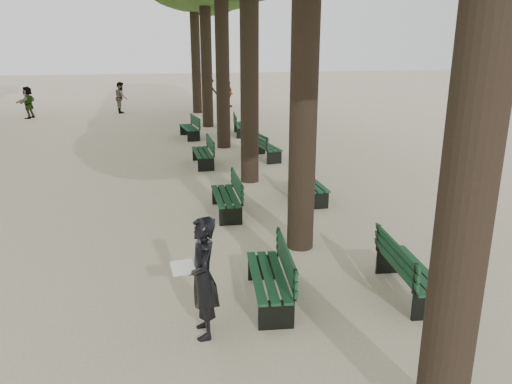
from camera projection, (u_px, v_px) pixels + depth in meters
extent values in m
plane|color=beige|center=(260.00, 339.00, 6.89)|extent=(120.00, 120.00, 0.00)
cylinder|color=#33261C|center=(484.00, 65.00, 4.24)|extent=(0.52, 0.52, 7.50)
cylinder|color=#33261C|center=(305.00, 53.00, 8.92)|extent=(0.52, 0.52, 7.50)
cylinder|color=#33261C|center=(249.00, 49.00, 13.59)|extent=(0.52, 0.52, 7.50)
cylinder|color=#33261C|center=(222.00, 47.00, 18.27)|extent=(0.52, 0.52, 7.50)
cylinder|color=#33261C|center=(206.00, 46.00, 22.94)|extent=(0.52, 0.52, 7.50)
cylinder|color=#33261C|center=(195.00, 45.00, 27.62)|extent=(0.52, 0.52, 7.50)
cube|color=black|center=(268.00, 289.00, 7.81)|extent=(0.71, 1.85, 0.45)
cube|color=#0E321D|center=(268.00, 276.00, 7.75)|extent=(0.73, 1.85, 0.04)
cube|color=#0E321D|center=(286.00, 259.00, 7.70)|extent=(0.23, 1.79, 0.40)
cube|color=black|center=(225.00, 205.00, 11.82)|extent=(0.57, 1.81, 0.45)
cube|color=#0E321D|center=(225.00, 196.00, 11.76)|extent=(0.59, 1.82, 0.04)
cube|color=#0E321D|center=(237.00, 184.00, 11.73)|extent=(0.09, 1.80, 0.40)
cube|color=black|center=(202.00, 159.00, 16.43)|extent=(0.54, 1.81, 0.45)
cube|color=#0E321D|center=(202.00, 152.00, 16.37)|extent=(0.56, 1.81, 0.04)
cube|color=#0E321D|center=(210.00, 144.00, 16.35)|extent=(0.06, 1.80, 0.40)
cube|color=black|center=(189.00, 133.00, 21.11)|extent=(0.73, 1.85, 0.45)
cube|color=#0E321D|center=(189.00, 128.00, 21.05)|extent=(0.75, 1.85, 0.04)
cube|color=#0E321D|center=(195.00, 121.00, 21.06)|extent=(0.26, 1.79, 0.40)
cube|color=black|center=(409.00, 281.00, 8.06)|extent=(0.71, 1.85, 0.45)
cube|color=#0E321D|center=(411.00, 269.00, 7.99)|extent=(0.73, 1.85, 0.04)
cube|color=#0E321D|center=(395.00, 254.00, 7.89)|extent=(0.23, 1.79, 0.40)
cube|color=black|center=(309.00, 191.00, 12.91)|extent=(0.53, 1.80, 0.45)
cube|color=#0E321D|center=(310.00, 183.00, 12.84)|extent=(0.55, 1.80, 0.04)
cube|color=#0E321D|center=(299.00, 173.00, 12.71)|extent=(0.05, 1.80, 0.40)
cube|color=black|center=(267.00, 153.00, 17.37)|extent=(0.74, 1.85, 0.45)
cube|color=#0E321D|center=(267.00, 146.00, 17.30)|extent=(0.76, 1.85, 0.04)
cube|color=#0E321D|center=(259.00, 139.00, 17.14)|extent=(0.26, 1.79, 0.40)
cube|color=black|center=(242.00, 130.00, 21.77)|extent=(0.71, 1.85, 0.45)
cube|color=#0E321D|center=(242.00, 125.00, 21.71)|extent=(0.73, 1.85, 0.04)
cube|color=#0E321D|center=(235.00, 119.00, 21.60)|extent=(0.23, 1.79, 0.40)
imported|color=black|center=(203.00, 278.00, 6.77)|extent=(0.35, 0.70, 1.74)
cube|color=white|center=(184.00, 267.00, 6.66)|extent=(0.37, 0.29, 0.12)
imported|color=#262628|center=(28.00, 102.00, 26.40)|extent=(0.82, 1.58, 1.68)
imported|color=#262628|center=(228.00, 94.00, 30.98)|extent=(0.63, 1.00, 1.62)
imported|color=#262628|center=(210.00, 91.00, 31.81)|extent=(1.18, 0.71, 1.75)
imported|color=#262628|center=(121.00, 98.00, 28.34)|extent=(0.44, 0.88, 1.75)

